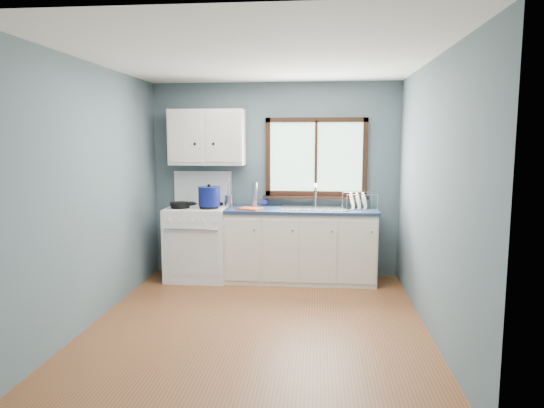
# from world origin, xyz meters

# --- Properties ---
(floor) EXTENTS (3.20, 3.60, 0.02)m
(floor) POSITION_xyz_m (0.00, 0.00, -0.01)
(floor) COLOR brown
(floor) RESTS_ON ground
(ceiling) EXTENTS (3.20, 3.60, 0.02)m
(ceiling) POSITION_xyz_m (0.00, 0.00, 2.51)
(ceiling) COLOR white
(ceiling) RESTS_ON wall_back
(wall_back) EXTENTS (3.20, 0.02, 2.50)m
(wall_back) POSITION_xyz_m (0.00, 1.81, 1.25)
(wall_back) COLOR slate
(wall_back) RESTS_ON ground
(wall_front) EXTENTS (3.20, 0.02, 2.50)m
(wall_front) POSITION_xyz_m (0.00, -1.81, 1.25)
(wall_front) COLOR slate
(wall_front) RESTS_ON ground
(wall_left) EXTENTS (0.02, 3.60, 2.50)m
(wall_left) POSITION_xyz_m (-1.61, 0.00, 1.25)
(wall_left) COLOR slate
(wall_left) RESTS_ON ground
(wall_right) EXTENTS (0.02, 3.60, 2.50)m
(wall_right) POSITION_xyz_m (1.61, 0.00, 1.25)
(wall_right) COLOR slate
(wall_right) RESTS_ON ground
(gas_range) EXTENTS (0.76, 0.69, 1.36)m
(gas_range) POSITION_xyz_m (-0.95, 1.47, 0.49)
(gas_range) COLOR white
(gas_range) RESTS_ON floor
(base_cabinets) EXTENTS (1.85, 0.60, 0.88)m
(base_cabinets) POSITION_xyz_m (0.36, 1.49, 0.41)
(base_cabinets) COLOR silver
(base_cabinets) RESTS_ON floor
(countertop) EXTENTS (1.89, 0.64, 0.04)m
(countertop) POSITION_xyz_m (0.36, 1.49, 0.90)
(countertop) COLOR #1A2944
(countertop) RESTS_ON base_cabinets
(sink) EXTENTS (0.84, 0.46, 0.44)m
(sink) POSITION_xyz_m (0.54, 1.49, 0.86)
(sink) COLOR silver
(sink) RESTS_ON countertop
(window) EXTENTS (1.36, 0.10, 1.03)m
(window) POSITION_xyz_m (0.54, 1.77, 1.48)
(window) COLOR #9EC6A8
(window) RESTS_ON wall_back
(upper_cabinets) EXTENTS (0.95, 0.35, 0.70)m
(upper_cabinets) POSITION_xyz_m (-0.85, 1.63, 1.80)
(upper_cabinets) COLOR silver
(upper_cabinets) RESTS_ON wall_back
(skillet) EXTENTS (0.35, 0.26, 0.04)m
(skillet) POSITION_xyz_m (-1.14, 1.30, 0.98)
(skillet) COLOR black
(skillet) RESTS_ON gas_range
(stockpot) EXTENTS (0.30, 0.30, 0.27)m
(stockpot) POSITION_xyz_m (-0.77, 1.33, 1.08)
(stockpot) COLOR navy
(stockpot) RESTS_ON gas_range
(utensil_crock) EXTENTS (0.14, 0.14, 0.38)m
(utensil_crock) POSITION_xyz_m (-0.57, 1.58, 1.00)
(utensil_crock) COLOR silver
(utensil_crock) RESTS_ON countertop
(thermos) EXTENTS (0.09, 0.09, 0.31)m
(thermos) POSITION_xyz_m (-0.23, 1.58, 1.08)
(thermos) COLOR silver
(thermos) RESTS_ON countertop
(soap_bottle) EXTENTS (0.10, 0.10, 0.24)m
(soap_bottle) POSITION_xyz_m (-0.13, 1.74, 1.04)
(soap_bottle) COLOR blue
(soap_bottle) RESTS_ON countertop
(dish_towel) EXTENTS (0.33, 0.29, 0.02)m
(dish_towel) POSITION_xyz_m (-0.26, 1.35, 0.93)
(dish_towel) COLOR #DA4E26
(dish_towel) RESTS_ON countertop
(dish_rack) EXTENTS (0.44, 0.35, 0.21)m
(dish_rack) POSITION_xyz_m (1.07, 1.54, 0.97)
(dish_rack) COLOR silver
(dish_rack) RESTS_ON countertop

